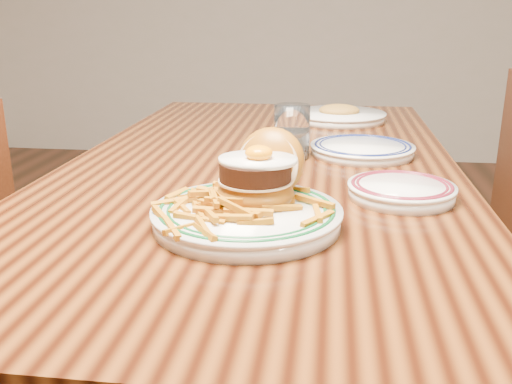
# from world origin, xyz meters

# --- Properties ---
(table) EXTENTS (0.85, 1.60, 0.75)m
(table) POSITION_xyz_m (0.00, 0.00, 0.66)
(table) COLOR black
(table) RESTS_ON floor
(main_plate) EXTENTS (0.30, 0.31, 0.14)m
(main_plate) POSITION_xyz_m (0.03, -0.38, 0.79)
(main_plate) COLOR white
(main_plate) RESTS_ON table
(side_plate) EXTENTS (0.19, 0.19, 0.03)m
(side_plate) POSITION_xyz_m (0.28, -0.23, 0.77)
(side_plate) COLOR white
(side_plate) RESTS_ON table
(rear_plate) EXTENTS (0.24, 0.24, 0.03)m
(rear_plate) POSITION_xyz_m (0.22, 0.09, 0.76)
(rear_plate) COLOR white
(rear_plate) RESTS_ON table
(water_glass) EXTENTS (0.08, 0.08, 0.12)m
(water_glass) POSITION_xyz_m (0.06, 0.04, 0.80)
(water_glass) COLOR white
(water_glass) RESTS_ON table
(far_plate) EXTENTS (0.28, 0.28, 0.05)m
(far_plate) POSITION_xyz_m (0.17, 0.51, 0.77)
(far_plate) COLOR white
(far_plate) RESTS_ON table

